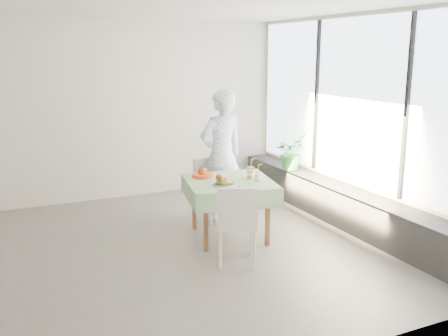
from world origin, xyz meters
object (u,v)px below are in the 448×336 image
main_dish (223,182)px  juice_cup_orange (251,173)px  chair_far (213,201)px  diner (221,155)px  cafe_table (229,202)px  potted_plant (290,152)px  chair_near (236,239)px

main_dish → juice_cup_orange: juice_cup_orange is taller
chair_far → diner: diner is taller
cafe_table → juice_cup_orange: (0.29, -0.02, 0.35)m
potted_plant → chair_far: bearing=-166.3°
chair_near → main_dish: 0.77m
cafe_table → potted_plant: potted_plant is taller
juice_cup_orange → potted_plant: 1.68m
chair_far → potted_plant: bearing=13.7°
main_dish → juice_cup_orange: 0.49m
chair_near → potted_plant: bearing=45.0°
chair_far → main_dish: bearing=-105.9°
main_dish → diner: bearing=66.7°
cafe_table → potted_plant: size_ratio=2.22×
main_dish → chair_near: bearing=-99.9°
chair_near → diner: size_ratio=0.50×
chair_near → diner: 1.68m
juice_cup_orange → potted_plant: bearing=40.6°
chair_far → juice_cup_orange: bearing=-74.6°
cafe_table → diner: (0.22, 0.71, 0.45)m
chair_far → potted_plant: 1.60m
chair_far → main_dish: 1.08m
main_dish → chair_far: bearing=74.1°
cafe_table → chair_far: (0.09, 0.71, -0.20)m
juice_cup_orange → diner: bearing=95.3°
cafe_table → juice_cup_orange: juice_cup_orange is taller
cafe_table → chair_near: bearing=-109.7°
cafe_table → potted_plant: 1.92m
chair_near → juice_cup_orange: juice_cup_orange is taller
cafe_table → chair_far: chair_far is taller
chair_far → diner: (0.13, 0.00, 0.65)m
chair_near → main_dish: bearing=80.1°
cafe_table → chair_near: (-0.27, -0.76, -0.18)m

